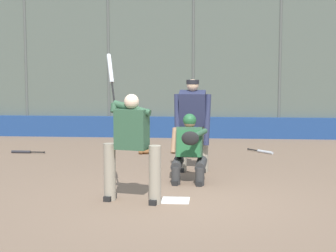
# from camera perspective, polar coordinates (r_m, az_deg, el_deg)

# --- Properties ---
(ground_plane) EXTENTS (160.00, 160.00, 0.00)m
(ground_plane) POSITION_cam_1_polar(r_m,az_deg,el_deg) (8.74, 0.77, -7.60)
(ground_plane) COLOR #7A604C
(home_plate_marker) EXTENTS (0.43, 0.43, 0.01)m
(home_plate_marker) POSITION_cam_1_polar(r_m,az_deg,el_deg) (8.74, 0.77, -7.56)
(home_plate_marker) COLOR white
(home_plate_marker) RESTS_ON ground_plane
(backstop_fence) EXTENTS (19.52, 0.08, 4.54)m
(backstop_fence) POSITION_cam_1_polar(r_m,az_deg,el_deg) (16.01, 2.59, 7.23)
(backstop_fence) COLOR #515651
(backstop_fence) RESTS_ON ground_plane
(padding_wall) EXTENTS (19.05, 0.18, 0.60)m
(padding_wall) POSITION_cam_1_polar(r_m,az_deg,el_deg) (16.01, 2.54, -0.15)
(padding_wall) COLOR navy
(padding_wall) RESTS_ON ground_plane
(bleachers_beyond) EXTENTS (13.60, 2.50, 1.48)m
(bleachers_beyond) POSITION_cam_1_polar(r_m,az_deg,el_deg) (18.73, -3.12, 1.37)
(bleachers_beyond) COLOR slate
(bleachers_beyond) RESTS_ON ground_plane
(batter_at_plate) EXTENTS (0.94, 0.84, 2.27)m
(batter_at_plate) POSITION_cam_1_polar(r_m,az_deg,el_deg) (8.52, -3.74, -1.78)
(batter_at_plate) COLOR gray
(batter_at_plate) RESTS_ON ground_plane
(catcher_behind_plate) EXTENTS (0.65, 0.78, 1.23)m
(catcher_behind_plate) POSITION_cam_1_polar(r_m,az_deg,el_deg) (9.90, 2.16, -2.19)
(catcher_behind_plate) COLOR #333333
(catcher_behind_plate) RESTS_ON ground_plane
(umpire_home) EXTENTS (0.74, 0.46, 1.81)m
(umpire_home) POSITION_cam_1_polar(r_m,az_deg,el_deg) (10.86, 2.51, 0.37)
(umpire_home) COLOR gray
(umpire_home) RESTS_ON ground_plane
(spare_bat_near_backstop) EXTENTS (0.57, 0.65, 0.07)m
(spare_bat_near_backstop) POSITION_cam_1_polar(r_m,az_deg,el_deg) (13.51, 9.65, -2.57)
(spare_bat_near_backstop) COLOR black
(spare_bat_near_backstop) RESTS_ON ground_plane
(spare_bat_by_padding) EXTENTS (0.82, 0.08, 0.07)m
(spare_bat_by_padding) POSITION_cam_1_polar(r_m,az_deg,el_deg) (13.70, -14.45, -2.56)
(spare_bat_by_padding) COLOR black
(spare_bat_by_padding) RESTS_ON ground_plane
(fielding_glove_on_dirt) EXTENTS (0.31, 0.24, 0.11)m
(fielding_glove_on_dirt) POSITION_cam_1_polar(r_m,az_deg,el_deg) (13.19, -2.39, -2.60)
(fielding_glove_on_dirt) COLOR brown
(fielding_glove_on_dirt) RESTS_ON ground_plane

